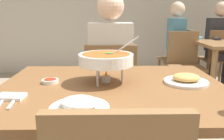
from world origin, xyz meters
TOP-DOWN VIEW (x-y plane):
  - dining_table_main at (0.00, 0.00)m, footprint 1.21×0.96m
  - chair_diner_main at (-0.00, 0.77)m, footprint 0.44×0.44m
  - diner_main at (0.00, 0.80)m, footprint 0.40×0.45m
  - curry_bowl at (-0.03, 0.07)m, footprint 0.33×0.30m
  - rice_plate at (-0.14, -0.32)m, footprint 0.24×0.24m
  - appetizer_plate at (0.41, 0.04)m, footprint 0.24×0.24m
  - sauce_dish at (-0.34, 0.06)m, footprint 0.09×0.09m
  - napkin_folded at (-0.47, -0.18)m, footprint 0.13×0.09m
  - fork_utensil at (-0.49, -0.23)m, footprint 0.04×0.17m
  - spoon_utensil at (-0.44, -0.23)m, footprint 0.03×0.17m
  - chair_bg_left at (1.68, 2.34)m, footprint 0.44×0.44m
  - chair_bg_middle at (1.12, 2.41)m, footprint 0.45×0.45m
  - chair_bg_window at (1.03, 1.96)m, footprint 0.44×0.44m
  - patron_bg_left at (1.69, 2.38)m, footprint 0.40×0.45m
  - patron_bg_middle at (1.06, 2.42)m, footprint 0.45×0.40m

SIDE VIEW (x-z plane):
  - chair_diner_main at x=0.00m, z-range 0.06..0.96m
  - chair_bg_left at x=1.68m, z-range 0.06..0.96m
  - chair_bg_middle at x=1.12m, z-range 0.06..0.96m
  - chair_bg_window at x=1.03m, z-range 0.06..0.96m
  - dining_table_main at x=0.00m, z-range 0.27..1.05m
  - diner_main at x=0.00m, z-range 0.09..1.40m
  - patron_bg_left at x=1.69m, z-range 0.09..1.40m
  - patron_bg_middle at x=1.06m, z-range 0.09..1.40m
  - fork_utensil at x=-0.49m, z-range 0.77..0.78m
  - spoon_utensil at x=-0.44m, z-range 0.77..0.78m
  - napkin_folded at x=-0.47m, z-range 0.77..0.79m
  - sauce_dish at x=-0.34m, z-range 0.77..0.79m
  - rice_plate at x=-0.14m, z-range 0.76..0.82m
  - appetizer_plate at x=0.41m, z-range 0.76..0.82m
  - curry_bowl at x=-0.03m, z-range 0.77..1.03m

